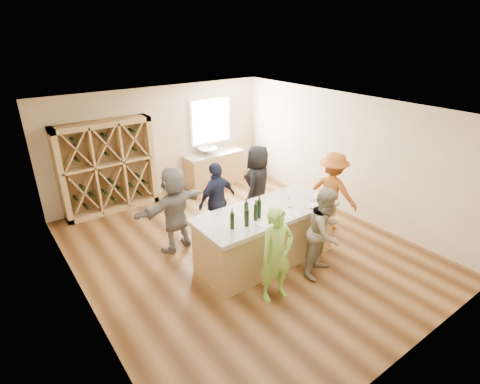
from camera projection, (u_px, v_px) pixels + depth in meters
floor at (242, 250)px, 7.64m from camera, size 6.00×7.00×0.10m
ceiling at (242, 107)px, 6.46m from camera, size 6.00×7.00×0.10m
wall_back at (160, 142)px, 9.66m from camera, size 6.00×0.10×2.80m
wall_front at (420, 278)px, 4.44m from camera, size 6.00×0.10×2.80m
wall_left at (73, 233)px, 5.40m from camera, size 0.10×7.00×2.80m
wall_right at (347, 154)px, 8.70m from camera, size 0.10×7.00×2.80m
window_frame at (211, 121)px, 10.27m from camera, size 1.30×0.06×1.30m
window_pane at (211, 121)px, 10.25m from camera, size 1.18×0.01×1.18m
wine_rack at (108, 167)px, 8.77m from camera, size 2.20×0.45×2.20m
back_counter_base at (214, 169)px, 10.56m from camera, size 1.60×0.58×0.86m
back_counter_top at (214, 154)px, 10.37m from camera, size 1.70×0.62×0.06m
sink at (207, 151)px, 10.21m from camera, size 0.54×0.54×0.19m
faucet at (204, 147)px, 10.32m from camera, size 0.02×0.02×0.30m
tasting_counter_base at (266, 238)px, 7.03m from camera, size 2.60×1.00×1.00m
tasting_counter_top at (267, 212)px, 6.81m from camera, size 2.72×1.12×0.08m
wine_bottle_a at (232, 221)px, 6.11m from camera, size 0.08×0.08×0.29m
wine_bottle_b at (247, 218)px, 6.19m from camera, size 0.08×0.08×0.30m
wine_bottle_c at (246, 211)px, 6.39m from camera, size 0.11×0.11×0.32m
wine_bottle_d at (256, 212)px, 6.39m from camera, size 0.07×0.07×0.29m
wine_bottle_e at (259, 209)px, 6.46m from camera, size 0.10×0.10×0.33m
wine_glass_a at (268, 220)px, 6.26m from camera, size 0.07×0.07×0.19m
wine_glass_b at (292, 211)px, 6.56m from camera, size 0.08×0.08×0.16m
wine_glass_c at (312, 204)px, 6.81m from camera, size 0.08×0.08×0.18m
wine_glass_d at (289, 203)px, 6.87m from camera, size 0.08×0.08×0.18m
wine_glass_e at (314, 196)px, 7.11m from camera, size 0.09×0.09×0.19m
tasting_menu_a at (266, 224)px, 6.31m from camera, size 0.29×0.35×0.00m
tasting_menu_b at (291, 213)px, 6.68m from camera, size 0.33×0.39×0.00m
tasting_menu_c at (316, 206)px, 6.93m from camera, size 0.32×0.36×0.00m
person_near_left at (277, 255)px, 5.93m from camera, size 0.64×0.50×1.64m
person_near_right at (325, 232)px, 6.55m from camera, size 0.91×0.65×1.68m
person_server at (332, 192)px, 8.04m from camera, size 0.86×1.24×1.75m
person_far_mid at (217, 200)px, 7.76m from camera, size 1.04×0.66×1.65m
person_far_right at (257, 185)px, 8.32m from camera, size 1.05×0.95×1.81m
person_far_left at (175, 209)px, 7.30m from camera, size 1.70×0.91×1.74m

